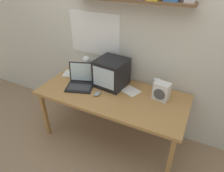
{
  "coord_description": "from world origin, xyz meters",
  "views": [
    {
      "loc": [
        0.85,
        -1.72,
        2.0
      ],
      "look_at": [
        0.0,
        0.0,
        0.8
      ],
      "focal_mm": 32.0,
      "sensor_mm": 36.0,
      "label": 1
    }
  ],
  "objects_px": {
    "desk_lamp": "(87,63)",
    "juice_glass": "(156,86)",
    "laptop": "(81,80)",
    "open_notebook": "(131,91)",
    "crt_monitor": "(111,73)",
    "computer_mouse": "(97,94)",
    "loose_paper_near_laptop": "(74,74)",
    "space_heater": "(161,91)",
    "corner_desk": "(112,97)"
  },
  "relations": [
    {
      "from": "crt_monitor",
      "to": "open_notebook",
      "type": "height_order",
      "value": "crt_monitor"
    },
    {
      "from": "crt_monitor",
      "to": "loose_paper_near_laptop",
      "type": "distance_m",
      "value": 0.61
    },
    {
      "from": "juice_glass",
      "to": "computer_mouse",
      "type": "distance_m",
      "value": 0.7
    },
    {
      "from": "corner_desk",
      "to": "open_notebook",
      "type": "height_order",
      "value": "open_notebook"
    },
    {
      "from": "crt_monitor",
      "to": "space_heater",
      "type": "distance_m",
      "value": 0.63
    },
    {
      "from": "juice_glass",
      "to": "computer_mouse",
      "type": "bearing_deg",
      "value": -145.91
    },
    {
      "from": "desk_lamp",
      "to": "loose_paper_near_laptop",
      "type": "height_order",
      "value": "desk_lamp"
    },
    {
      "from": "open_notebook",
      "to": "loose_paper_near_laptop",
      "type": "height_order",
      "value": "same"
    },
    {
      "from": "juice_glass",
      "to": "loose_paper_near_laptop",
      "type": "height_order",
      "value": "juice_glass"
    },
    {
      "from": "juice_glass",
      "to": "open_notebook",
      "type": "bearing_deg",
      "value": -150.32
    },
    {
      "from": "computer_mouse",
      "to": "corner_desk",
      "type": "bearing_deg",
      "value": 36.95
    },
    {
      "from": "open_notebook",
      "to": "loose_paper_near_laptop",
      "type": "relative_size",
      "value": 0.72
    },
    {
      "from": "laptop",
      "to": "juice_glass",
      "type": "height_order",
      "value": "laptop"
    },
    {
      "from": "open_notebook",
      "to": "space_heater",
      "type": "bearing_deg",
      "value": 0.38
    },
    {
      "from": "desk_lamp",
      "to": "loose_paper_near_laptop",
      "type": "distance_m",
      "value": 0.29
    },
    {
      "from": "crt_monitor",
      "to": "loose_paper_near_laptop",
      "type": "xyz_separation_m",
      "value": [
        -0.59,
        0.03,
        -0.17
      ]
    },
    {
      "from": "laptop",
      "to": "computer_mouse",
      "type": "distance_m",
      "value": 0.31
    },
    {
      "from": "laptop",
      "to": "crt_monitor",
      "type": "bearing_deg",
      "value": 8.81
    },
    {
      "from": "crt_monitor",
      "to": "computer_mouse",
      "type": "xyz_separation_m",
      "value": [
        -0.05,
        -0.27,
        -0.15
      ]
    },
    {
      "from": "corner_desk",
      "to": "juice_glass",
      "type": "height_order",
      "value": "juice_glass"
    },
    {
      "from": "laptop",
      "to": "loose_paper_near_laptop",
      "type": "height_order",
      "value": "laptop"
    },
    {
      "from": "desk_lamp",
      "to": "juice_glass",
      "type": "height_order",
      "value": "desk_lamp"
    },
    {
      "from": "juice_glass",
      "to": "computer_mouse",
      "type": "xyz_separation_m",
      "value": [
        -0.58,
        -0.39,
        -0.05
      ]
    },
    {
      "from": "computer_mouse",
      "to": "loose_paper_near_laptop",
      "type": "bearing_deg",
      "value": 150.58
    },
    {
      "from": "computer_mouse",
      "to": "open_notebook",
      "type": "bearing_deg",
      "value": 37.37
    },
    {
      "from": "space_heater",
      "to": "open_notebook",
      "type": "distance_m",
      "value": 0.36
    },
    {
      "from": "laptop",
      "to": "juice_glass",
      "type": "bearing_deg",
      "value": -0.1
    },
    {
      "from": "corner_desk",
      "to": "computer_mouse",
      "type": "relative_size",
      "value": 15.43
    },
    {
      "from": "crt_monitor",
      "to": "space_heater",
      "type": "relative_size",
      "value": 1.89
    },
    {
      "from": "space_heater",
      "to": "loose_paper_near_laptop",
      "type": "relative_size",
      "value": 0.61
    },
    {
      "from": "laptop",
      "to": "open_notebook",
      "type": "height_order",
      "value": "laptop"
    },
    {
      "from": "laptop",
      "to": "computer_mouse",
      "type": "xyz_separation_m",
      "value": [
        0.29,
        -0.1,
        -0.05
      ]
    },
    {
      "from": "juice_glass",
      "to": "open_notebook",
      "type": "distance_m",
      "value": 0.3
    },
    {
      "from": "crt_monitor",
      "to": "computer_mouse",
      "type": "relative_size",
      "value": 3.42
    },
    {
      "from": "crt_monitor",
      "to": "computer_mouse",
      "type": "distance_m",
      "value": 0.31
    },
    {
      "from": "laptop",
      "to": "desk_lamp",
      "type": "height_order",
      "value": "desk_lamp"
    },
    {
      "from": "space_heater",
      "to": "open_notebook",
      "type": "xyz_separation_m",
      "value": [
        -0.35,
        -0.0,
        -0.1
      ]
    },
    {
      "from": "corner_desk",
      "to": "open_notebook",
      "type": "bearing_deg",
      "value": 37.68
    },
    {
      "from": "space_heater",
      "to": "computer_mouse",
      "type": "relative_size",
      "value": 1.81
    },
    {
      "from": "corner_desk",
      "to": "crt_monitor",
      "type": "distance_m",
      "value": 0.29
    },
    {
      "from": "corner_desk",
      "to": "space_heater",
      "type": "distance_m",
      "value": 0.57
    },
    {
      "from": "computer_mouse",
      "to": "loose_paper_near_laptop",
      "type": "height_order",
      "value": "computer_mouse"
    },
    {
      "from": "crt_monitor",
      "to": "juice_glass",
      "type": "bearing_deg",
      "value": 18.73
    },
    {
      "from": "juice_glass",
      "to": "corner_desk",
      "type": "bearing_deg",
      "value": -146.84
    },
    {
      "from": "crt_monitor",
      "to": "desk_lamp",
      "type": "bearing_deg",
      "value": 177.79
    },
    {
      "from": "computer_mouse",
      "to": "open_notebook",
      "type": "relative_size",
      "value": 0.47
    },
    {
      "from": "corner_desk",
      "to": "laptop",
      "type": "distance_m",
      "value": 0.44
    },
    {
      "from": "open_notebook",
      "to": "laptop",
      "type": "bearing_deg",
      "value": -166.51
    },
    {
      "from": "loose_paper_near_laptop",
      "to": "space_heater",
      "type": "bearing_deg",
      "value": -2.83
    },
    {
      "from": "desk_lamp",
      "to": "crt_monitor",
      "type": "bearing_deg",
      "value": 13.97
    }
  ]
}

